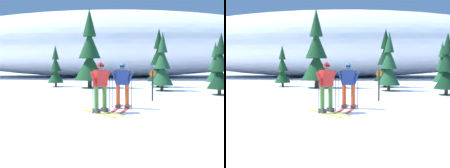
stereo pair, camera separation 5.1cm
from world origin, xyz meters
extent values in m
plane|color=white|center=(0.00, 0.00, 0.00)|extent=(120.00, 120.00, 0.00)
cube|color=red|center=(-0.88, 0.39, 0.01)|extent=(0.48, 1.73, 0.03)
cube|color=red|center=(-1.21, 0.47, 0.01)|extent=(0.48, 1.73, 0.03)
cube|color=#38383D|center=(-0.86, 0.49, 0.09)|extent=(0.20, 0.30, 0.12)
cube|color=#38383D|center=(-1.19, 0.57, 0.09)|extent=(0.20, 0.30, 0.12)
cylinder|color=#DB471E|center=(-0.86, 0.49, 0.52)|extent=(0.15, 0.15, 0.74)
cylinder|color=#DB471E|center=(-1.19, 0.57, 0.52)|extent=(0.15, 0.15, 0.74)
cube|color=navy|center=(-1.02, 0.53, 1.16)|extent=(0.48, 0.33, 0.55)
cylinder|color=navy|center=(-0.76, 0.47, 1.09)|extent=(0.29, 0.16, 0.58)
cylinder|color=navy|center=(-1.29, 0.59, 1.09)|extent=(0.29, 0.16, 0.58)
sphere|color=#A37556|center=(-1.02, 0.53, 1.56)|extent=(0.19, 0.19, 0.19)
sphere|color=#2366B2|center=(-1.02, 0.53, 1.59)|extent=(0.21, 0.21, 0.21)
cube|color=black|center=(-1.04, 0.45, 1.57)|extent=(0.15, 0.07, 0.07)
cylinder|color=#2D2D33|center=(-0.69, 0.39, 0.56)|extent=(0.02, 0.02, 1.12)
cylinder|color=#2D2D33|center=(-0.69, 0.39, 0.06)|extent=(0.07, 0.07, 0.01)
cylinder|color=#2D2D33|center=(-1.39, 0.55, 0.56)|extent=(0.02, 0.02, 1.12)
cylinder|color=#2D2D33|center=(-1.39, 0.55, 0.06)|extent=(0.07, 0.07, 0.01)
cube|color=gold|center=(-1.57, -0.28, 0.01)|extent=(1.24, 1.31, 0.03)
cube|color=gold|center=(-1.82, -0.52, 0.01)|extent=(1.24, 1.31, 0.03)
cube|color=#38383D|center=(-1.64, -0.21, 0.09)|extent=(0.29, 0.30, 0.12)
cube|color=#38383D|center=(-1.89, -0.45, 0.09)|extent=(0.29, 0.30, 0.12)
cylinder|color=#4C8433|center=(-1.64, -0.21, 0.53)|extent=(0.15, 0.15, 0.75)
cylinder|color=#4C8433|center=(-1.89, -0.45, 0.53)|extent=(0.15, 0.15, 0.75)
cube|color=red|center=(-1.76, -0.33, 1.18)|extent=(0.48, 0.47, 0.56)
cylinder|color=red|center=(-1.57, -0.15, 1.11)|extent=(0.27, 0.26, 0.58)
cylinder|color=red|center=(-1.96, -0.51, 1.11)|extent=(0.27, 0.26, 0.58)
sphere|color=#A37556|center=(-1.76, -0.33, 1.58)|extent=(0.19, 0.19, 0.19)
sphere|color=red|center=(-1.76, -0.33, 1.61)|extent=(0.21, 0.21, 0.21)
cube|color=black|center=(-1.71, -0.39, 1.59)|extent=(0.13, 0.13, 0.07)
cylinder|color=#2D2D33|center=(-1.46, -0.13, 0.57)|extent=(0.02, 0.02, 1.14)
cylinder|color=#2D2D33|center=(-1.46, -0.13, 0.06)|extent=(0.07, 0.07, 0.01)
cylinder|color=#2D2D33|center=(-1.98, -0.62, 0.57)|extent=(0.02, 0.02, 1.14)
cylinder|color=#2D2D33|center=(-1.98, -0.62, 0.06)|extent=(0.07, 0.07, 0.01)
cylinder|color=#47301E|center=(-6.08, 9.75, 0.21)|extent=(0.17, 0.17, 0.42)
cone|color=#194723|center=(-6.08, 9.75, 0.85)|extent=(1.20, 1.20, 1.07)
cone|color=#194723|center=(-6.08, 9.75, 1.71)|extent=(0.86, 0.86, 1.07)
cone|color=#194723|center=(-6.08, 9.75, 2.57)|extent=(0.53, 0.53, 1.07)
cylinder|color=#47301E|center=(-3.40, 8.97, 0.38)|extent=(0.30, 0.30, 0.76)
cone|color=#194723|center=(-3.40, 8.97, 1.53)|extent=(2.16, 2.16, 1.93)
cone|color=#194723|center=(-3.40, 8.97, 3.08)|extent=(1.55, 1.55, 1.93)
cone|color=#194723|center=(-3.40, 8.97, 4.62)|extent=(0.95, 0.95, 1.93)
cylinder|color=#47301E|center=(1.44, 7.14, 0.25)|extent=(0.20, 0.20, 0.50)
cone|color=#1E512D|center=(1.44, 7.14, 1.01)|extent=(1.42, 1.42, 1.27)
cone|color=#1E512D|center=(1.44, 7.14, 2.03)|extent=(1.02, 1.02, 1.27)
cone|color=#1E512D|center=(1.44, 7.14, 3.05)|extent=(0.63, 0.63, 1.27)
cylinder|color=#47301E|center=(1.59, 9.89, 0.29)|extent=(0.23, 0.23, 0.58)
cone|color=black|center=(1.59, 9.89, 1.18)|extent=(1.67, 1.67, 1.49)
cone|color=black|center=(1.59, 9.89, 2.37)|extent=(1.20, 1.20, 1.49)
cone|color=black|center=(1.59, 9.89, 3.57)|extent=(0.73, 0.73, 1.49)
cylinder|color=#47301E|center=(4.22, 5.04, 0.23)|extent=(0.18, 0.18, 0.45)
cone|color=black|center=(4.22, 5.04, 0.92)|extent=(1.30, 1.30, 1.16)
cone|color=black|center=(4.22, 5.04, 1.85)|extent=(0.94, 0.94, 1.16)
cone|color=black|center=(4.22, 5.04, 2.78)|extent=(0.57, 0.57, 1.16)
cylinder|color=#47301E|center=(5.99, 10.73, 0.23)|extent=(0.18, 0.18, 0.46)
cone|color=#1E512D|center=(5.99, 10.73, 0.93)|extent=(1.31, 1.31, 1.17)
cone|color=#1E512D|center=(5.99, 10.73, 1.87)|extent=(0.94, 0.94, 1.17)
cone|color=#1E512D|center=(5.99, 10.73, 2.81)|extent=(0.58, 0.58, 1.17)
ellipsoid|color=white|center=(-3.25, 25.58, 4.38)|extent=(51.98, 17.45, 8.76)
cylinder|color=black|center=(0.32, 2.56, 0.68)|extent=(0.07, 0.07, 1.36)
cylinder|color=orange|center=(0.32, 2.56, 1.24)|extent=(0.28, 0.02, 0.28)
camera|label=1|loc=(-0.99, -8.62, 1.61)|focal=39.80mm
camera|label=2|loc=(-0.93, -8.62, 1.61)|focal=39.80mm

